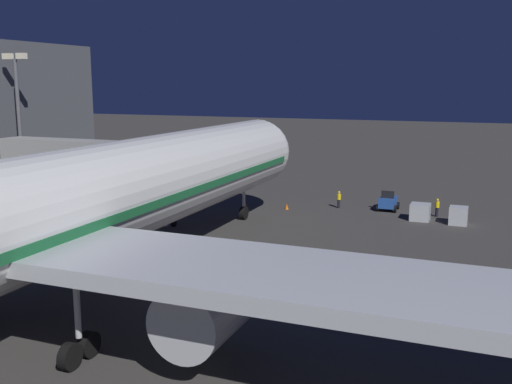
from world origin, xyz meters
The scene contains 11 objects.
ground_plane centered at (0.00, 0.00, 0.00)m, with size 320.00×320.00×0.00m, color #383533.
airliner_at_gate centered at (0.00, 11.29, 5.65)m, with size 54.92×64.85×18.19m.
jet_bridge centered at (10.72, -9.73, 5.77)m, with size 19.68×3.40×7.31m.
apron_floodlight_mast centered at (25.50, -14.75, 8.94)m, with size 2.90×0.50×15.10m.
pushback_tug centered at (-11.39, -23.27, 0.78)m, with size 1.86×2.53×1.95m.
baggage_container_near_belt centered at (-18.04, -19.72, 0.77)m, with size 1.52×1.56×1.55m, color #B7BABF.
baggage_container_mid_row centered at (-14.77, -20.11, 0.75)m, with size 1.69×1.73×1.49m, color #B7BABF.
ground_crew_under_port_wing centered at (-16.03, -22.16, 0.93)m, with size 0.40×0.40×1.69m.
ground_crew_walking_aft centered at (-6.73, -22.48, 0.93)m, with size 0.40×0.40×1.70m.
traffic_cone_nose_port centered at (-2.20, -19.96, 0.28)m, with size 0.36×0.36×0.55m, color orange.
traffic_cone_nose_starboard centered at (2.20, -19.96, 0.28)m, with size 0.36×0.36×0.55m, color orange.
Camera 1 is at (-20.43, 33.29, 12.18)m, focal length 41.48 mm.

